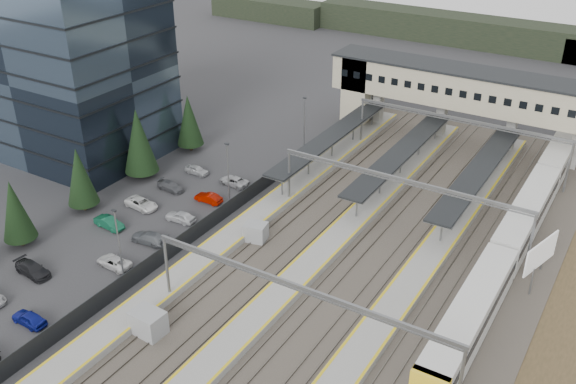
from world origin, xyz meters
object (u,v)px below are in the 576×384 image
Objects in this scene: train at (526,217)px; billboard at (541,255)px; relay_cabin_near at (148,323)px; footbridge at (450,89)px; relay_cabin_far at (256,233)px; office_building at (66,66)px.

billboard is at bearing -69.60° from train.
footbridge is (7.97, 54.82, 6.71)m from relay_cabin_near.
relay_cabin_far is 0.04× the size of train.
footbridge is 35.41m from billboard.
office_building is 63.90m from billboard.
office_building reaches higher than relay_cabin_far.
footbridge reaches higher than train.
relay_cabin_far is (35.29, -7.17, -11.11)m from office_building.
footbridge is at bearing 77.25° from relay_cabin_far.
relay_cabin_near is at bearing -88.59° from relay_cabin_far.
relay_cabin_near is 37.72m from billboard.
train is (24.71, 16.84, 1.04)m from relay_cabin_far.
billboard is at bearing -56.11° from footbridge.
train is at bearing -51.28° from footbridge.
relay_cabin_near is 0.05× the size of train.
billboard is at bearing 16.00° from relay_cabin_far.
footbridge is at bearing 81.73° from relay_cabin_near.
footbridge reaches higher than relay_cabin_near.
billboard is at bearing 42.99° from relay_cabin_near.
footbridge is (43.70, 30.00, -4.26)m from office_building.
relay_cabin_near is 17.66m from relay_cabin_far.
train is at bearing 34.28° from relay_cabin_far.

